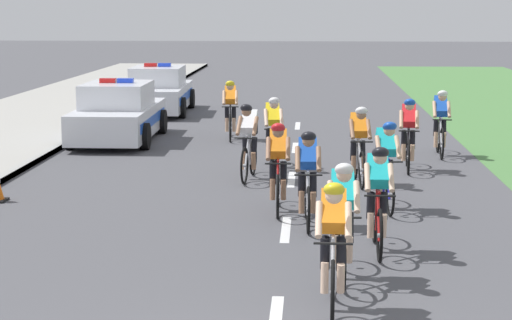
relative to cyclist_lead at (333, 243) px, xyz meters
name	(u,v)px	position (x,y,z in m)	size (l,w,h in m)	color
kerb_edge	(61,145)	(-6.24, 11.26, -0.72)	(0.16, 60.00, 0.13)	#9E9E99
lane_markings_centre	(289,201)	(-0.62, 5.66, -0.78)	(0.14, 21.60, 0.01)	white
cyclist_lead	(333,243)	(0.00, 0.00, 0.00)	(0.42, 1.72, 1.56)	black
cyclist_second	(343,218)	(0.15, 1.20, 0.00)	(0.42, 1.72, 1.56)	black
cyclist_third	(378,197)	(0.67, 2.47, 0.00)	(0.42, 1.72, 1.56)	black
cyclist_fourth	(308,176)	(-0.30, 3.90, 0.00)	(0.42, 1.72, 1.56)	black
cyclist_fifth	(386,164)	(1.00, 5.12, 0.00)	(0.44, 1.72, 1.56)	black
cyclist_sixth	(278,165)	(-0.79, 4.84, 0.00)	(0.42, 1.72, 1.56)	black
cyclist_seventh	(359,144)	(0.66, 7.26, 0.00)	(0.44, 1.72, 1.56)	black
cyclist_eighth	(249,140)	(-1.47, 7.60, 0.00)	(0.45, 1.72, 1.56)	black
cyclist_ninth	(273,131)	(-1.04, 8.91, 0.00)	(0.46, 1.72, 1.56)	black
cyclist_tenth	(408,133)	(1.76, 8.79, 0.00)	(0.44, 1.72, 1.56)	black
cyclist_eleventh	(441,122)	(2.68, 10.65, 0.00)	(0.43, 1.72, 1.56)	black
cyclist_twelfth	(230,109)	(-2.30, 12.94, 0.00)	(0.44, 1.72, 1.56)	black
police_car_nearest	(118,114)	(-5.11, 12.51, -0.11)	(2.05, 4.43, 1.59)	silver
police_car_second	(158,92)	(-5.10, 18.54, -0.11)	(2.11, 4.45, 1.59)	silver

